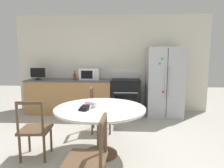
{
  "coord_description": "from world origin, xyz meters",
  "views": [
    {
      "loc": [
        0.33,
        -2.86,
        1.51
      ],
      "look_at": [
        0.09,
        1.15,
        0.95
      ],
      "focal_mm": 32.0,
      "sensor_mm": 36.0,
      "label": 1
    }
  ],
  "objects_px": {
    "dining_chair_left": "(35,130)",
    "dining_chair_near": "(88,160)",
    "microwave": "(90,74)",
    "counter_bottle": "(75,76)",
    "wallet": "(84,108)",
    "countertop_tv": "(38,73)",
    "refrigerator": "(164,82)",
    "oven_range": "(126,96)",
    "dining_chair_far": "(100,110)",
    "candle_glass": "(94,105)"
  },
  "relations": [
    {
      "from": "countertop_tv",
      "to": "candle_glass",
      "type": "distance_m",
      "value": 2.88
    },
    {
      "from": "oven_range",
      "to": "dining_chair_far",
      "type": "relative_size",
      "value": 1.2
    },
    {
      "from": "refrigerator",
      "to": "dining_chair_far",
      "type": "xyz_separation_m",
      "value": [
        -1.49,
        -1.2,
        -0.43
      ]
    },
    {
      "from": "microwave",
      "to": "dining_chair_near",
      "type": "distance_m",
      "value": 3.34
    },
    {
      "from": "refrigerator",
      "to": "oven_range",
      "type": "bearing_deg",
      "value": 176.38
    },
    {
      "from": "candle_glass",
      "to": "wallet",
      "type": "xyz_separation_m",
      "value": [
        -0.12,
        -0.16,
        -0.01
      ]
    },
    {
      "from": "countertop_tv",
      "to": "candle_glass",
      "type": "relative_size",
      "value": 4.42
    },
    {
      "from": "refrigerator",
      "to": "dining_chair_near",
      "type": "xyz_separation_m",
      "value": [
        -1.38,
        -3.12,
        -0.43
      ]
    },
    {
      "from": "countertop_tv",
      "to": "refrigerator",
      "type": "bearing_deg",
      "value": -0.89
    },
    {
      "from": "countertop_tv",
      "to": "oven_range",
      "type": "bearing_deg",
      "value": 0.25
    },
    {
      "from": "microwave",
      "to": "candle_glass",
      "type": "xyz_separation_m",
      "value": [
        0.45,
        -2.29,
        -0.26
      ]
    },
    {
      "from": "candle_glass",
      "to": "dining_chair_far",
      "type": "bearing_deg",
      "value": 91.83
    },
    {
      "from": "refrigerator",
      "to": "microwave",
      "type": "distance_m",
      "value": 1.92
    },
    {
      "from": "oven_range",
      "to": "candle_glass",
      "type": "relative_size",
      "value": 12.5
    },
    {
      "from": "dining_chair_near",
      "to": "countertop_tv",
      "type": "bearing_deg",
      "value": 33.48
    },
    {
      "from": "dining_chair_near",
      "to": "candle_glass",
      "type": "bearing_deg",
      "value": 7.25
    },
    {
      "from": "dining_chair_near",
      "to": "candle_glass",
      "type": "height_order",
      "value": "dining_chair_near"
    },
    {
      "from": "microwave",
      "to": "counter_bottle",
      "type": "xyz_separation_m",
      "value": [
        -0.39,
        -0.07,
        -0.06
      ]
    },
    {
      "from": "oven_range",
      "to": "dining_chair_left",
      "type": "xyz_separation_m",
      "value": [
        -1.36,
        -2.38,
        -0.03
      ]
    },
    {
      "from": "oven_range",
      "to": "wallet",
      "type": "xyz_separation_m",
      "value": [
        -0.61,
        -2.39,
        0.31
      ]
    },
    {
      "from": "countertop_tv",
      "to": "dining_chair_near",
      "type": "distance_m",
      "value": 3.74
    },
    {
      "from": "counter_bottle",
      "to": "dining_chair_near",
      "type": "relative_size",
      "value": 0.26
    },
    {
      "from": "refrigerator",
      "to": "oven_range",
      "type": "distance_m",
      "value": 1.04
    },
    {
      "from": "refrigerator",
      "to": "dining_chair_left",
      "type": "xyz_separation_m",
      "value": [
        -2.32,
        -2.32,
        -0.43
      ]
    },
    {
      "from": "microwave",
      "to": "dining_chair_near",
      "type": "height_order",
      "value": "microwave"
    },
    {
      "from": "microwave",
      "to": "candle_glass",
      "type": "relative_size",
      "value": 5.88
    },
    {
      "from": "microwave",
      "to": "countertop_tv",
      "type": "height_order",
      "value": "countertop_tv"
    },
    {
      "from": "refrigerator",
      "to": "counter_bottle",
      "type": "bearing_deg",
      "value": 178.64
    },
    {
      "from": "dining_chair_left",
      "to": "dining_chair_near",
      "type": "xyz_separation_m",
      "value": [
        0.94,
        -0.8,
        0.0
      ]
    },
    {
      "from": "refrigerator",
      "to": "wallet",
      "type": "height_order",
      "value": "refrigerator"
    },
    {
      "from": "dining_chair_near",
      "to": "wallet",
      "type": "distance_m",
      "value": 0.88
    },
    {
      "from": "countertop_tv",
      "to": "wallet",
      "type": "height_order",
      "value": "countertop_tv"
    },
    {
      "from": "oven_range",
      "to": "dining_chair_far",
      "type": "distance_m",
      "value": 1.36
    },
    {
      "from": "wallet",
      "to": "counter_bottle",
      "type": "bearing_deg",
      "value": 106.74
    },
    {
      "from": "microwave",
      "to": "countertop_tv",
      "type": "bearing_deg",
      "value": -176.94
    },
    {
      "from": "candle_glass",
      "to": "dining_chair_left",
      "type": "bearing_deg",
      "value": -170.06
    },
    {
      "from": "microwave",
      "to": "dining_chair_left",
      "type": "height_order",
      "value": "microwave"
    },
    {
      "from": "dining_chair_far",
      "to": "wallet",
      "type": "bearing_deg",
      "value": -8.31
    },
    {
      "from": "microwave",
      "to": "counter_bottle",
      "type": "relative_size",
      "value": 2.18
    },
    {
      "from": "countertop_tv",
      "to": "dining_chair_near",
      "type": "relative_size",
      "value": 0.42
    },
    {
      "from": "counter_bottle",
      "to": "dining_chair_far",
      "type": "bearing_deg",
      "value": -57.31
    },
    {
      "from": "microwave",
      "to": "dining_chair_near",
      "type": "bearing_deg",
      "value": -80.79
    },
    {
      "from": "dining_chair_far",
      "to": "wallet",
      "type": "relative_size",
      "value": 5.49
    },
    {
      "from": "refrigerator",
      "to": "wallet",
      "type": "bearing_deg",
      "value": -124.07
    },
    {
      "from": "refrigerator",
      "to": "dining_chair_left",
      "type": "relative_size",
      "value": 1.92
    },
    {
      "from": "microwave",
      "to": "dining_chair_far",
      "type": "xyz_separation_m",
      "value": [
        0.42,
        -1.32,
        -0.61
      ]
    },
    {
      "from": "refrigerator",
      "to": "countertop_tv",
      "type": "distance_m",
      "value": 3.28
    },
    {
      "from": "counter_bottle",
      "to": "wallet",
      "type": "bearing_deg",
      "value": -73.26
    },
    {
      "from": "refrigerator",
      "to": "dining_chair_far",
      "type": "height_order",
      "value": "refrigerator"
    },
    {
      "from": "dining_chair_left",
      "to": "dining_chair_far",
      "type": "height_order",
      "value": "same"
    }
  ]
}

